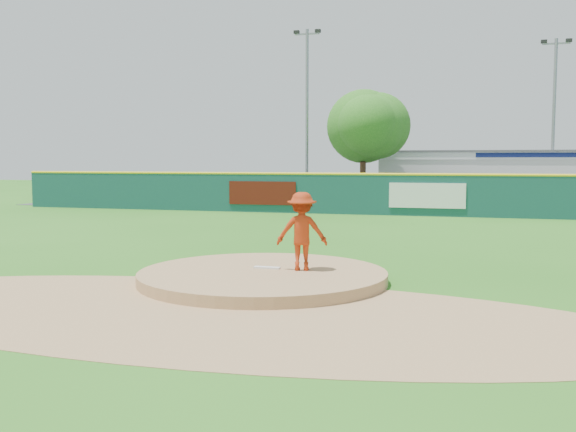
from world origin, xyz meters
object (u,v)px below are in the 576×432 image
(pitcher, at_px, (302,231))
(light_pole_left, at_px, (307,108))
(deciduous_tree, at_px, (363,129))
(pool_building_grp, at_px, (498,175))
(light_pole_right, at_px, (554,113))
(van, at_px, (335,194))
(playground_slide, at_px, (160,191))

(pitcher, height_order, light_pole_left, light_pole_left)
(deciduous_tree, height_order, light_pole_left, light_pole_left)
(pitcher, relative_size, pool_building_grp, 0.11)
(light_pole_left, bearing_deg, light_pole_right, 7.59)
(pitcher, xyz_separation_m, deciduous_tree, (-2.81, 24.67, 3.43))
(deciduous_tree, bearing_deg, light_pole_left, 153.43)
(pool_building_grp, distance_m, light_pole_left, 13.72)
(light_pole_right, bearing_deg, van, -150.27)
(van, distance_m, light_pole_left, 7.75)
(playground_slide, bearing_deg, light_pole_right, 15.91)
(playground_slide, bearing_deg, deciduous_tree, 12.07)
(playground_slide, distance_m, deciduous_tree, 13.01)
(deciduous_tree, xyz_separation_m, light_pole_right, (11.00, 4.00, 0.99))
(pool_building_grp, distance_m, light_pole_right, 5.75)
(pitcher, distance_m, playground_slide, 26.67)
(light_pole_left, bearing_deg, van, -59.39)
(pool_building_grp, xyz_separation_m, playground_slide, (-20.17, -9.60, -0.89))
(light_pole_left, bearing_deg, playground_slide, -150.61)
(pool_building_grp, bearing_deg, van, -132.57)
(pitcher, distance_m, van, 22.11)
(pitcher, xyz_separation_m, pool_building_grp, (5.19, 31.67, 0.54))
(light_pole_left, height_order, light_pole_right, light_pole_left)
(light_pole_right, bearing_deg, deciduous_tree, -160.02)
(playground_slide, bearing_deg, pitcher, -55.84)
(playground_slide, height_order, light_pole_left, light_pole_left)
(deciduous_tree, bearing_deg, playground_slide, -167.93)
(van, bearing_deg, deciduous_tree, -4.63)
(van, relative_size, light_pole_left, 0.51)
(pitcher, distance_m, light_pole_left, 27.96)
(pool_building_grp, bearing_deg, deciduous_tree, -138.84)
(deciduous_tree, relative_size, light_pole_left, 0.67)
(playground_slide, height_order, deciduous_tree, deciduous_tree)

